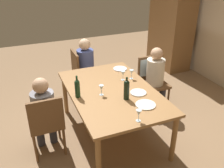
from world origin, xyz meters
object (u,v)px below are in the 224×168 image
at_px(wine_glass_near_left, 131,72).
at_px(wine_glass_far, 101,88).
at_px(wine_glass_centre, 123,74).
at_px(person_man_guest, 156,75).
at_px(person_man_bearded, 87,64).
at_px(dining_table, 112,95).
at_px(wine_glass_near_right, 138,113).
at_px(wine_bottle_dark_red, 127,89).
at_px(handbag, 163,112).
at_px(chair_far_left, 151,75).
at_px(chair_left_end, 82,71).
at_px(armoire_cabinet, 171,21).
at_px(chair_near, 46,122).
at_px(dinner_plate_host, 138,93).
at_px(wine_bottle_tall_green, 77,88).
at_px(person_woman_host, 44,110).
at_px(dinner_plate_guest_right, 120,69).
at_px(dinner_plate_guest_left, 146,105).

bearing_deg(wine_glass_near_left, wine_glass_far, -63.64).
bearing_deg(wine_glass_centre, person_man_guest, 101.67).
bearing_deg(person_man_bearded, dining_table, -1.15).
bearing_deg(wine_glass_near_right, dining_table, 179.74).
height_order(wine_bottle_dark_red, handbag, wine_bottle_dark_red).
bearing_deg(chair_far_left, chair_left_end, -35.73).
xyz_separation_m(wine_bottle_dark_red, wine_glass_near_left, (-0.53, 0.34, -0.04)).
height_order(person_man_guest, wine_glass_far, person_man_guest).
bearing_deg(handbag, armoire_cabinet, 144.94).
relative_size(person_man_guest, wine_glass_near_right, 7.60).
bearing_deg(wine_bottle_dark_red, person_man_guest, 127.64).
bearing_deg(chair_near, wine_glass_near_left, 13.00).
distance_m(wine_glass_centre, dinner_plate_host, 0.47).
relative_size(chair_near, wine_bottle_tall_green, 2.94).
bearing_deg(wine_glass_near_left, chair_near, -77.00).
distance_m(wine_bottle_dark_red, wine_glass_far, 0.36).
xyz_separation_m(dining_table, chair_far_left, (-0.53, 0.97, -0.09)).
height_order(person_woman_host, person_man_bearded, person_man_bearded).
relative_size(chair_near, dinner_plate_guest_right, 3.99).
height_order(wine_bottle_dark_red, dinner_plate_guest_right, wine_bottle_dark_red).
bearing_deg(wine_glass_centre, person_man_bearded, -166.27).
bearing_deg(wine_bottle_tall_green, armoire_cabinet, 125.29).
bearing_deg(dinner_plate_host, chair_far_left, 138.69).
distance_m(chair_left_end, chair_far_left, 1.30).
distance_m(armoire_cabinet, wine_bottle_tall_green, 3.48).
height_order(chair_near, wine_bottle_tall_green, wine_bottle_tall_green).
distance_m(armoire_cabinet, wine_glass_near_left, 2.62).
bearing_deg(chair_left_end, wine_bottle_dark_red, 6.16).
bearing_deg(chair_far_left, wine_bottle_dark_red, 43.25).
bearing_deg(chair_near, wine_bottle_tall_green, 11.22).
height_order(wine_bottle_dark_red, wine_glass_near_right, wine_bottle_dark_red).
bearing_deg(dinner_plate_host, dinner_plate_guest_left, -11.04).
bearing_deg(dining_table, person_man_guest, 111.71).
bearing_deg(person_man_guest, wine_glass_near_right, 50.70).
distance_m(dining_table, chair_near, 0.98).
distance_m(person_man_bearded, wine_glass_far, 1.39).
height_order(person_man_bearded, wine_bottle_tall_green, person_man_bearded).
relative_size(chair_near, wine_bottle_dark_red, 2.89).
bearing_deg(armoire_cabinet, chair_left_end, -73.46).
bearing_deg(dinner_plate_guest_right, wine_glass_near_right, -16.05).
bearing_deg(dining_table, wine_glass_centre, 130.78).
distance_m(person_man_guest, wine_glass_far, 1.25).
relative_size(person_man_guest, dinner_plate_guest_right, 4.91).
height_order(chair_near, wine_glass_centre, chair_near).
relative_size(armoire_cabinet, wine_glass_far, 14.63).
xyz_separation_m(chair_left_end, handbag, (1.23, 1.05, -0.42)).
bearing_deg(wine_bottle_tall_green, handbag, 92.15).
relative_size(dining_table, wine_bottle_tall_green, 5.84).
relative_size(armoire_cabinet, person_man_bearded, 1.90).
xyz_separation_m(chair_near, dinner_plate_guest_left, (0.45, 1.21, 0.23)).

